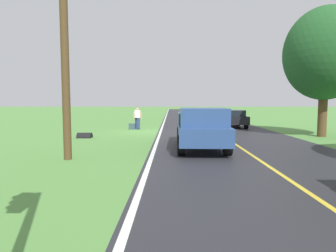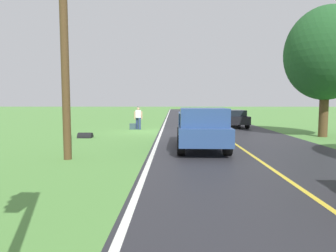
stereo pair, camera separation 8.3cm
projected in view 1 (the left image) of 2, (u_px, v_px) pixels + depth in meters
name	position (u px, v px, depth m)	size (l,w,h in m)	color
ground_plane	(147.00, 132.00, 19.98)	(200.00, 200.00, 0.00)	#568E42
road_surface	(216.00, 132.00, 19.93)	(8.13, 120.00, 0.00)	#28282D
lane_edge_line	(161.00, 132.00, 19.97)	(0.16, 117.60, 0.00)	silver
lane_centre_line	(216.00, 132.00, 19.93)	(0.14, 117.60, 0.00)	gold
hitchhiker_walking	(137.00, 116.00, 21.56)	(0.62, 0.51, 1.75)	navy
suitcase_carried	(132.00, 126.00, 21.54)	(0.20, 0.46, 0.45)	#384C56
pickup_truck_passing	(201.00, 127.00, 12.55)	(2.16, 5.43, 1.82)	#2D4C84
tree_far_side_near	(325.00, 54.00, 16.71)	(4.69, 4.69, 7.57)	brown
sedan_near_oncoming	(232.00, 118.00, 23.60)	(1.97, 4.42, 1.41)	black
utility_pole_roadside	(65.00, 44.00, 10.03)	(0.28, 0.28, 8.22)	brown
drainage_culvert	(85.00, 138.00, 16.58)	(0.60, 0.60, 0.80)	black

